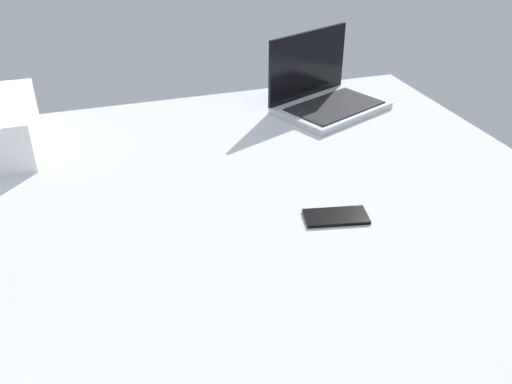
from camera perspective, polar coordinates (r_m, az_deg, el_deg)
The scene contains 3 objects.
bed_mattress at distance 130.57cm, azimuth -6.15°, elevation -5.29°, with size 180.00×140.00×18.00cm, color #B7BCC6.
laptop at distance 178.83cm, azimuth 7.09°, elevation 9.88°, with size 39.39×34.13×23.00cm.
cell_phone at distance 123.35cm, azimuth 8.25°, elevation -2.53°, with size 6.80×14.00×0.80cm, color black.
Camera 1 is at (-19.04, -104.14, 85.43)cm, focal length 38.77 mm.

